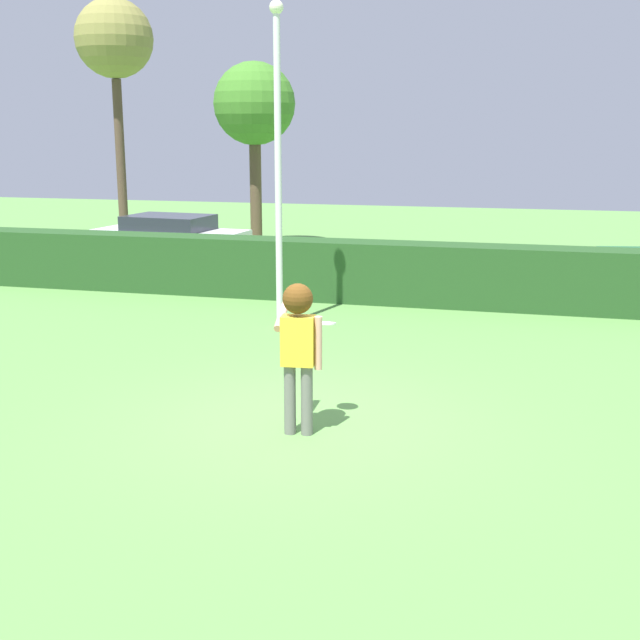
{
  "coord_description": "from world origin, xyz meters",
  "views": [
    {
      "loc": [
        2.59,
        -9.05,
        3.46
      ],
      "look_at": [
        0.06,
        0.67,
        1.15
      ],
      "focal_mm": 45.98,
      "sensor_mm": 36.0,
      "label": 1
    }
  ],
  "objects_px": {
    "person": "(298,338)",
    "bare_elm_tree": "(114,42)",
    "willow_tree": "(254,106)",
    "frisbee": "(324,323)",
    "parked_car_white": "(169,236)",
    "lamppost": "(278,152)"
  },
  "relations": [
    {
      "from": "person",
      "to": "willow_tree",
      "type": "distance_m",
      "value": 16.15
    },
    {
      "from": "frisbee",
      "to": "lamppost",
      "type": "height_order",
      "value": "lamppost"
    },
    {
      "from": "lamppost",
      "to": "bare_elm_tree",
      "type": "distance_m",
      "value": 13.68
    },
    {
      "from": "lamppost",
      "to": "frisbee",
      "type": "bearing_deg",
      "value": -66.44
    },
    {
      "from": "frisbee",
      "to": "bare_elm_tree",
      "type": "relative_size",
      "value": 0.04
    },
    {
      "from": "person",
      "to": "frisbee",
      "type": "relative_size",
      "value": 6.42
    },
    {
      "from": "lamppost",
      "to": "willow_tree",
      "type": "height_order",
      "value": "lamppost"
    },
    {
      "from": "bare_elm_tree",
      "to": "parked_car_white",
      "type": "bearing_deg",
      "value": -47.69
    },
    {
      "from": "parked_car_white",
      "to": "willow_tree",
      "type": "xyz_separation_m",
      "value": [
        1.48,
        3.01,
        3.51
      ]
    },
    {
      "from": "parked_car_white",
      "to": "person",
      "type": "bearing_deg",
      "value": -59.09
    },
    {
      "from": "person",
      "to": "parked_car_white",
      "type": "xyz_separation_m",
      "value": [
        -7.08,
        11.82,
        -0.47
      ]
    },
    {
      "from": "frisbee",
      "to": "lamppost",
      "type": "bearing_deg",
      "value": 113.56
    },
    {
      "from": "frisbee",
      "to": "bare_elm_tree",
      "type": "height_order",
      "value": "bare_elm_tree"
    },
    {
      "from": "frisbee",
      "to": "lamppost",
      "type": "relative_size",
      "value": 0.05
    },
    {
      "from": "frisbee",
      "to": "bare_elm_tree",
      "type": "distance_m",
      "value": 18.88
    },
    {
      "from": "bare_elm_tree",
      "to": "willow_tree",
      "type": "xyz_separation_m",
      "value": [
        4.73,
        -0.57,
        -1.97
      ]
    },
    {
      "from": "lamppost",
      "to": "parked_car_white",
      "type": "bearing_deg",
      "value": 128.08
    },
    {
      "from": "parked_car_white",
      "to": "willow_tree",
      "type": "distance_m",
      "value": 4.86
    },
    {
      "from": "lamppost",
      "to": "bare_elm_tree",
      "type": "bearing_deg",
      "value": 129.61
    },
    {
      "from": "parked_car_white",
      "to": "bare_elm_tree",
      "type": "distance_m",
      "value": 7.31
    },
    {
      "from": "person",
      "to": "bare_elm_tree",
      "type": "bearing_deg",
      "value": 123.86
    },
    {
      "from": "person",
      "to": "lamppost",
      "type": "relative_size",
      "value": 0.32
    }
  ]
}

